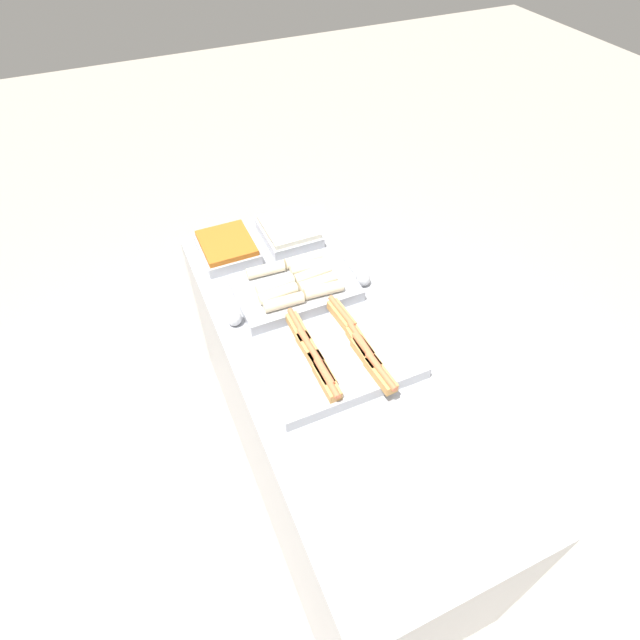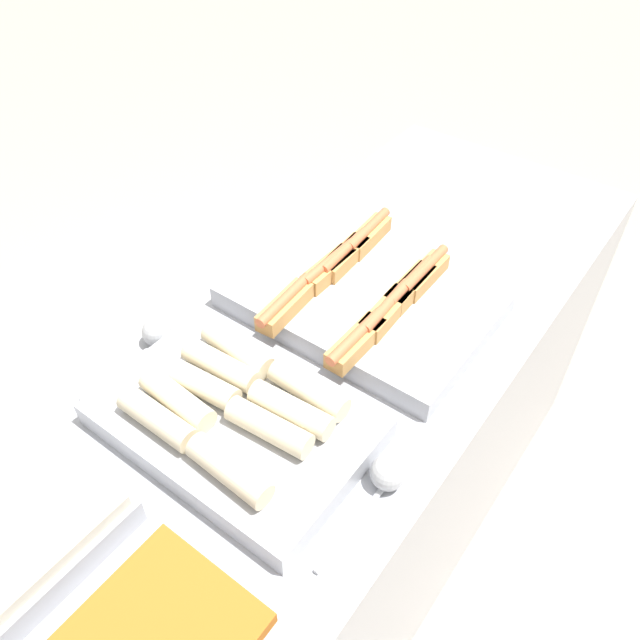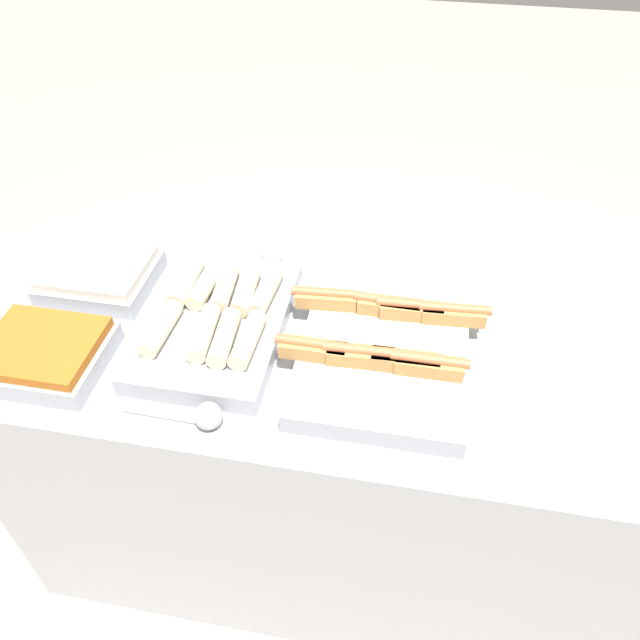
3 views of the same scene
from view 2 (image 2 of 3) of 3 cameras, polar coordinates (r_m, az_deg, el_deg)
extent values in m
plane|color=#ADA393|center=(2.04, 1.59, -18.74)|extent=(12.00, 12.00, 0.00)
cube|color=#A8AAB2|center=(1.66, 1.89, -11.54)|extent=(1.77, 0.70, 0.89)
cube|color=#A8AAB2|center=(1.34, 3.88, 1.88)|extent=(0.38, 0.53, 0.05)
cube|color=tan|center=(1.45, 4.40, 7.66)|extent=(0.15, 0.05, 0.04)
cylinder|color=#D66B42|center=(1.44, 4.45, 8.32)|extent=(0.17, 0.03, 0.02)
cube|color=tan|center=(1.38, 2.25, 5.73)|extent=(0.15, 0.05, 0.04)
cylinder|color=#D66B42|center=(1.37, 2.27, 6.40)|extent=(0.17, 0.03, 0.02)
cube|color=tan|center=(1.25, 6.06, 0.66)|extent=(0.15, 0.05, 0.04)
cylinder|color=#D66B42|center=(1.24, 6.13, 1.35)|extent=(0.17, 0.03, 0.02)
cube|color=tan|center=(1.32, 8.23, 2.99)|extent=(0.15, 0.05, 0.04)
cylinder|color=#D66B42|center=(1.30, 8.32, 3.66)|extent=(0.17, 0.03, 0.02)
cube|color=tan|center=(1.19, 3.28, -2.13)|extent=(0.15, 0.04, 0.04)
cylinder|color=#D66B42|center=(1.17, 3.32, -1.43)|extent=(0.17, 0.02, 0.02)
cube|color=tan|center=(1.26, -3.22, 1.21)|extent=(0.15, 0.05, 0.04)
cylinder|color=#D66B42|center=(1.25, -3.26, 1.90)|extent=(0.17, 0.03, 0.02)
cube|color=tan|center=(1.35, 9.48, 4.05)|extent=(0.15, 0.04, 0.04)
cylinder|color=#D66B42|center=(1.34, 9.58, 4.72)|extent=(0.17, 0.02, 0.02)
cube|color=tan|center=(1.35, 0.81, 4.68)|extent=(0.15, 0.05, 0.04)
cylinder|color=#D66B42|center=(1.34, 0.82, 5.35)|extent=(0.17, 0.02, 0.02)
cube|color=#A8AAB2|center=(1.13, -7.73, -9.11)|extent=(0.32, 0.47, 0.05)
cylinder|color=beige|center=(1.05, -4.68, -9.73)|extent=(0.06, 0.16, 0.05)
cylinder|color=beige|center=(1.18, -7.56, -2.66)|extent=(0.06, 0.16, 0.05)
cylinder|color=beige|center=(1.10, -14.64, -8.74)|extent=(0.05, 0.16, 0.05)
cylinder|color=beige|center=(1.07, -2.67, -8.20)|extent=(0.05, 0.16, 0.05)
cylinder|color=beige|center=(1.11, -12.93, -7.08)|extent=(0.06, 0.16, 0.05)
cylinder|color=beige|center=(1.15, -9.06, -4.12)|extent=(0.05, 0.16, 0.05)
cylinder|color=beige|center=(1.13, -10.94, -5.69)|extent=(0.06, 0.16, 0.05)
cylinder|color=beige|center=(1.01, -8.30, -13.42)|extent=(0.05, 0.16, 0.05)
cylinder|color=beige|center=(1.10, -1.05, -6.37)|extent=(0.05, 0.16, 0.05)
cube|color=#A8AAB2|center=(1.10, -25.35, -17.25)|extent=(0.27, 0.23, 0.05)
cube|color=silver|center=(1.07, -25.96, -16.24)|extent=(0.25, 0.21, 0.02)
cylinder|color=#B2B5BA|center=(1.03, 3.10, -18.18)|extent=(0.19, 0.01, 0.01)
sphere|color=#B2B5BA|center=(1.06, 6.22, -13.73)|extent=(0.06, 0.06, 0.06)
cylinder|color=#B2B5BA|center=(1.28, -17.68, -4.33)|extent=(0.20, 0.01, 0.01)
sphere|color=#B2B5BA|center=(1.30, -14.70, -1.09)|extent=(0.06, 0.06, 0.06)
camera|label=1|loc=(1.91, 55.37, 46.19)|focal=28.00mm
camera|label=3|loc=(1.04, 77.28, 21.85)|focal=35.00mm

